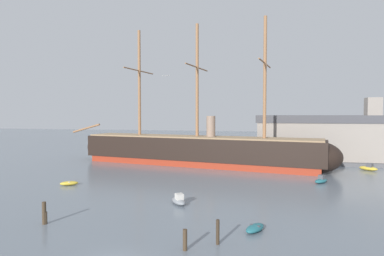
# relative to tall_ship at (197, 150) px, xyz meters

# --- Properties ---
(tall_ship) EXTENTS (65.25, 17.93, 31.55)m
(tall_ship) POSITION_rel_tall_ship_xyz_m (0.00, 0.00, 0.00)
(tall_ship) COLOR maroon
(tall_ship) RESTS_ON ground
(dinghy_foreground_right) EXTENTS (2.36, 3.11, 0.67)m
(dinghy_foreground_right) POSITION_rel_tall_ship_xyz_m (14.19, -39.46, -3.10)
(dinghy_foreground_right) COLOR #236670
(dinghy_foreground_right) RESTS_ON ground
(motorboat_near_centre) EXTENTS (3.06, 3.49, 1.39)m
(motorboat_near_centre) POSITION_rel_tall_ship_xyz_m (4.38, -31.77, -2.95)
(motorboat_near_centre) COLOR gray
(motorboat_near_centre) RESTS_ON ground
(dinghy_mid_left) EXTENTS (3.02, 2.52, 0.66)m
(dinghy_mid_left) POSITION_rel_tall_ship_xyz_m (-15.78, -25.10, -3.10)
(dinghy_mid_left) COLOR gold
(dinghy_mid_left) RESTS_ON ground
(motorboat_alongside_stern) EXTENTS (2.94, 3.36, 1.34)m
(motorboat_alongside_stern) POSITION_rel_tall_ship_xyz_m (24.16, -14.20, -2.97)
(motorboat_alongside_stern) COLOR #236670
(motorboat_alongside_stern) RESTS_ON ground
(sailboat_far_left) EXTENTS (1.77, 3.58, 4.47)m
(sailboat_far_left) POSITION_rel_tall_ship_xyz_m (-24.57, 4.26, -3.06)
(sailboat_far_left) COLOR gold
(sailboat_far_left) RESTS_ON ground
(motorboat_far_right) EXTENTS (3.73, 3.46, 1.51)m
(motorboat_far_right) POSITION_rel_tall_ship_xyz_m (35.61, 0.95, -2.91)
(motorboat_far_right) COLOR gold
(motorboat_far_right) RESTS_ON ground
(motorboat_distant_centre) EXTENTS (4.69, 4.13, 1.87)m
(motorboat_distant_centre) POSITION_rel_tall_ship_xyz_m (5.44, 12.82, -2.78)
(motorboat_distant_centre) COLOR #B22D28
(motorboat_distant_centre) RESTS_ON ground
(mooring_piling_nearest) EXTENTS (0.31, 0.31, 2.20)m
(mooring_piling_nearest) POSITION_rel_tall_ship_xyz_m (11.10, -43.37, -2.34)
(mooring_piling_nearest) COLOR #382B1E
(mooring_piling_nearest) RESTS_ON ground
(mooring_piling_left_pair) EXTENTS (0.39, 0.39, 1.28)m
(mooring_piling_left_pair) POSITION_rel_tall_ship_xyz_m (-7.22, -42.14, -2.80)
(mooring_piling_left_pair) COLOR #4C3D2D
(mooring_piling_left_pair) RESTS_ON ground
(mooring_piling_right_pair) EXTENTS (0.41, 0.41, 2.35)m
(mooring_piling_right_pair) POSITION_rel_tall_ship_xyz_m (-7.29, -42.22, -2.26)
(mooring_piling_right_pair) COLOR #423323
(mooring_piling_right_pair) RESTS_ON ground
(mooring_piling_midwater) EXTENTS (0.37, 0.37, 1.80)m
(mooring_piling_midwater) POSITION_rel_tall_ship_xyz_m (8.61, -45.27, -2.54)
(mooring_piling_midwater) COLOR #423323
(mooring_piling_midwater) RESTS_ON ground
(dockside_warehouse_right) EXTENTS (42.28, 16.50, 15.41)m
(dockside_warehouse_right) POSITION_rel_tall_ship_xyz_m (32.35, 13.26, 2.14)
(dockside_warehouse_right) COLOR #565659
(dockside_warehouse_right) RESTS_ON ground
(seagull_in_flight) EXTENTS (1.38, 0.41, 0.14)m
(seagull_in_flight) POSITION_rel_tall_ship_xyz_m (0.85, -25.78, 13.64)
(seagull_in_flight) COLOR silver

